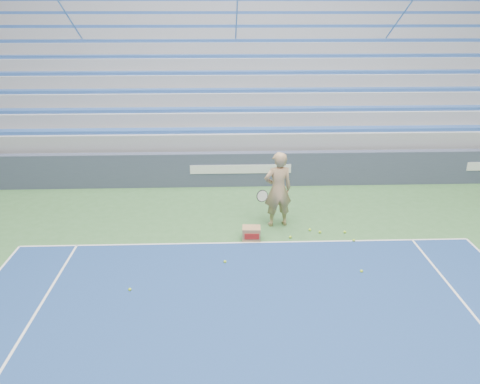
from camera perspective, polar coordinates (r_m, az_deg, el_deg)
The scene contains 12 objects.
sponsor_barrier at distance 14.97m, azimuth 0.08°, elevation 2.82°, with size 30.00×0.32×1.10m.
bleachers at distance 20.11m, azimuth -0.56°, elevation 13.01°, with size 31.00×9.15×7.30m.
tennis_player at distance 12.07m, azimuth 4.64°, elevation 0.30°, with size 1.01×0.92×2.01m.
ball_box at distance 11.61m, azimuth 1.40°, elevation -5.07°, with size 0.46×0.37×0.33m.
tennis_ball_0 at distance 11.79m, azimuth 6.16°, elevation -5.48°, with size 0.07×0.07×0.07m, color #B5E22E.
tennis_ball_1 at distance 10.64m, azimuth 14.59°, elevation -9.32°, with size 0.07×0.07×0.07m, color #B5E22E.
tennis_ball_2 at distance 12.14m, azimuth 9.72°, elevation -4.83°, with size 0.07×0.07×0.07m, color #B5E22E.
tennis_ball_3 at distance 12.22m, azimuth 8.50°, elevation -4.57°, with size 0.07×0.07×0.07m, color #B5E22E.
tennis_ball_4 at distance 9.97m, azimuth -13.29°, elevation -11.49°, with size 0.07×0.07×0.07m, color #B5E22E.
tennis_ball_5 at distance 11.90m, azimuth 13.69°, elevation -5.75°, with size 0.07×0.07×0.07m, color #B5E22E.
tennis_ball_6 at distance 12.27m, azimuth 12.66°, elevation -4.78°, with size 0.07×0.07×0.07m, color #B5E22E.
tennis_ball_7 at distance 10.66m, azimuth -1.85°, elevation -8.48°, with size 0.07×0.07×0.07m, color #B5E22E.
Camera 1 is at (-0.53, 1.73, 5.39)m, focal length 35.00 mm.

